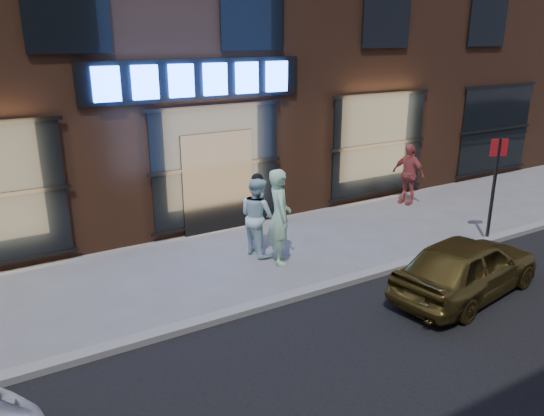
{
  "coord_description": "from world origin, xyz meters",
  "views": [
    {
      "loc": [
        -5.07,
        -7.18,
        4.56
      ],
      "look_at": [
        0.13,
        1.6,
        1.2
      ],
      "focal_mm": 35.0,
      "sensor_mm": 36.0,
      "label": 1
    }
  ],
  "objects_px": {
    "passerby": "(408,174)",
    "gold_sedan": "(467,266)",
    "man_bowtie": "(279,217)",
    "man_cap": "(257,216)",
    "sign_post": "(495,180)"
  },
  "relations": [
    {
      "from": "man_cap",
      "to": "gold_sedan",
      "type": "xyz_separation_m",
      "value": [
        2.32,
        -3.6,
        -0.3
      ]
    },
    {
      "from": "man_cap",
      "to": "sign_post",
      "type": "bearing_deg",
      "value": -121.81
    },
    {
      "from": "man_cap",
      "to": "passerby",
      "type": "distance_m",
      "value": 5.49
    },
    {
      "from": "man_cap",
      "to": "gold_sedan",
      "type": "bearing_deg",
      "value": -156.19
    },
    {
      "from": "man_bowtie",
      "to": "sign_post",
      "type": "relative_size",
      "value": 0.83
    },
    {
      "from": "man_bowtie",
      "to": "passerby",
      "type": "relative_size",
      "value": 1.19
    },
    {
      "from": "man_cap",
      "to": "gold_sedan",
      "type": "height_order",
      "value": "man_cap"
    },
    {
      "from": "man_bowtie",
      "to": "man_cap",
      "type": "distance_m",
      "value": 0.65
    },
    {
      "from": "passerby",
      "to": "sign_post",
      "type": "xyz_separation_m",
      "value": [
        -0.48,
        -3.1,
        0.61
      ]
    },
    {
      "from": "man_cap",
      "to": "sign_post",
      "type": "distance_m",
      "value": 5.36
    },
    {
      "from": "gold_sedan",
      "to": "sign_post",
      "type": "height_order",
      "value": "sign_post"
    },
    {
      "from": "man_bowtie",
      "to": "gold_sedan",
      "type": "height_order",
      "value": "man_bowtie"
    },
    {
      "from": "man_bowtie",
      "to": "passerby",
      "type": "bearing_deg",
      "value": -54.04
    },
    {
      "from": "man_cap",
      "to": "passerby",
      "type": "relative_size",
      "value": 1.02
    },
    {
      "from": "passerby",
      "to": "gold_sedan",
      "type": "relative_size",
      "value": 0.51
    }
  ]
}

